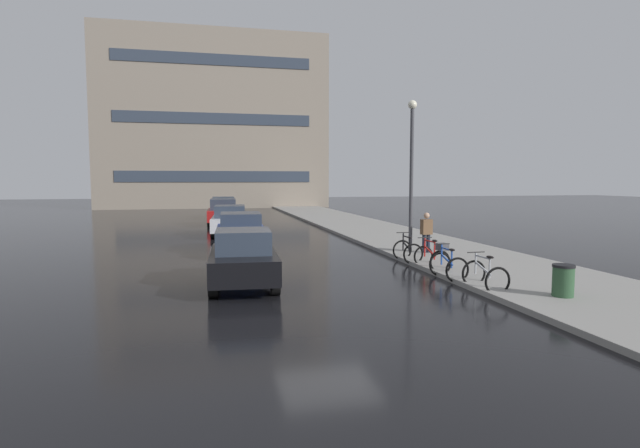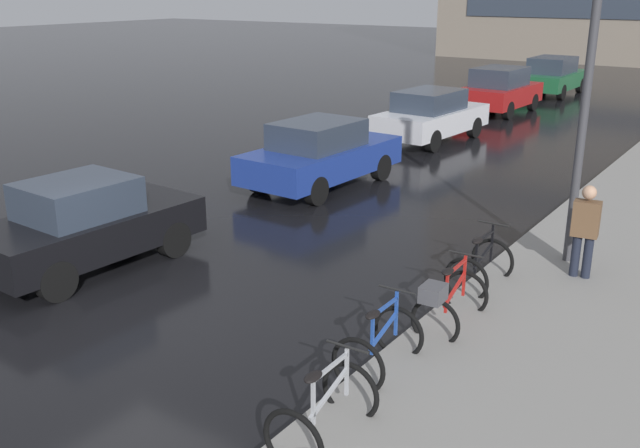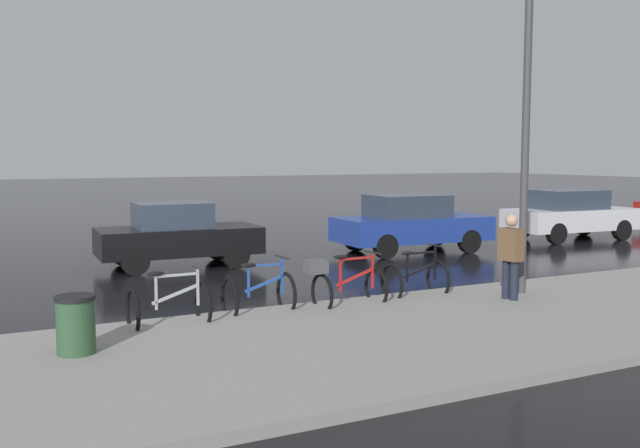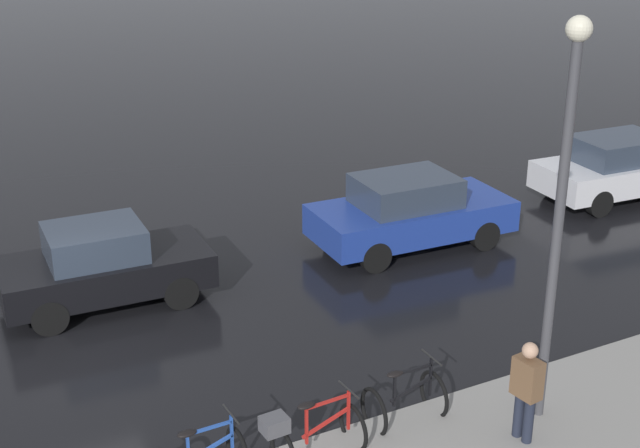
# 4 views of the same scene
# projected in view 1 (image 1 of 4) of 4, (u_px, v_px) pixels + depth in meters

# --- Properties ---
(ground_plane) EXTENTS (140.00, 140.00, 0.00)m
(ground_plane) POSITION_uv_depth(u_px,v_px,m) (327.00, 292.00, 12.68)
(ground_plane) COLOR black
(sidewalk_kerb) EXTENTS (4.80, 60.00, 0.14)m
(sidewalk_kerb) POSITION_uv_depth(u_px,v_px,m) (401.00, 238.00, 23.70)
(sidewalk_kerb) COLOR gray
(sidewalk_kerb) RESTS_ON ground
(bicycle_nearest) EXTENTS (0.74, 1.16, 0.95)m
(bicycle_nearest) POSITION_uv_depth(u_px,v_px,m) (485.00, 275.00, 12.77)
(bicycle_nearest) COLOR black
(bicycle_nearest) RESTS_ON ground
(bicycle_second) EXTENTS (0.73, 1.07, 0.99)m
(bicycle_second) POSITION_uv_depth(u_px,v_px,m) (448.00, 266.00, 14.22)
(bicycle_second) COLOR black
(bicycle_second) RESTS_ON ground
(bicycle_third) EXTENTS (0.75, 1.43, 0.99)m
(bicycle_third) POSITION_uv_depth(u_px,v_px,m) (434.00, 255.00, 15.64)
(bicycle_third) COLOR black
(bicycle_third) RESTS_ON ground
(bicycle_farthest) EXTENTS (0.73, 1.08, 1.01)m
(bicycle_farthest) POSITION_uv_depth(u_px,v_px,m) (408.00, 251.00, 17.20)
(bicycle_farthest) COLOR black
(bicycle_farthest) RESTS_ON ground
(car_black) EXTENTS (1.89, 3.82, 1.54)m
(car_black) POSITION_uv_depth(u_px,v_px,m) (243.00, 258.00, 13.22)
(car_black) COLOR black
(car_black) RESTS_ON ground
(car_blue) EXTENTS (2.03, 4.28, 1.57)m
(car_blue) POSITION_uv_depth(u_px,v_px,m) (241.00, 233.00, 19.52)
(car_blue) COLOR navy
(car_blue) RESTS_ON ground
(car_white) EXTENTS (2.06, 4.28, 1.56)m
(car_white) POSITION_uv_depth(u_px,v_px,m) (230.00, 220.00, 25.44)
(car_white) COLOR silver
(car_white) RESTS_ON ground
(car_red) EXTENTS (2.03, 3.85, 1.67)m
(car_red) POSITION_uv_depth(u_px,v_px,m) (223.00, 212.00, 31.32)
(car_red) COLOR #AD1919
(car_red) RESTS_ON ground
(car_green) EXTENTS (1.95, 4.23, 1.61)m
(car_green) POSITION_uv_depth(u_px,v_px,m) (223.00, 208.00, 36.94)
(car_green) COLOR #1E6038
(car_green) RESTS_ON ground
(pedestrian) EXTENTS (0.43, 0.29, 1.63)m
(pedestrian) POSITION_uv_depth(u_px,v_px,m) (426.00, 232.00, 18.53)
(pedestrian) COLOR #1E2333
(pedestrian) RESTS_ON ground
(streetlamp) EXTENTS (0.33, 0.33, 5.81)m
(streetlamp) POSITION_uv_depth(u_px,v_px,m) (412.00, 163.00, 18.82)
(streetlamp) COLOR #424247
(streetlamp) RESTS_ON ground
(trash_bin) EXTENTS (0.50, 0.50, 0.88)m
(trash_bin) POSITION_uv_depth(u_px,v_px,m) (563.00, 283.00, 11.55)
(trash_bin) COLOR #2D5133
(trash_bin) RESTS_ON ground
(building_facade_main) EXTENTS (23.24, 9.02, 17.82)m
(building_facade_main) POSITION_uv_depth(u_px,v_px,m) (214.00, 124.00, 53.54)
(building_facade_main) COLOR gray
(building_facade_main) RESTS_ON ground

